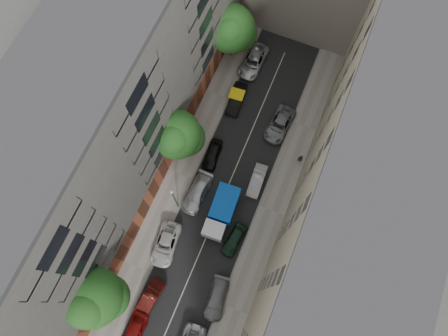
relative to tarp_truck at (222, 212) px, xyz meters
The scene contains 23 objects.
ground 2.98m from the tarp_truck, 103.43° to the left, with size 120.00×120.00×0.00m, color #4C4C49.
road_surface 2.98m from the tarp_truck, 103.43° to the left, with size 8.00×44.00×0.02m, color black.
sidewalk_left 6.75m from the tarp_truck, 157.61° to the left, with size 3.00×44.00×0.15m, color gray.
sidewalk_right 5.69m from the tarp_truck, 27.15° to the left, with size 3.00×44.00×0.15m, color gray.
building_left 14.60m from the tarp_truck, 167.78° to the left, with size 8.00×44.00×20.00m, color #514E4B.
building_right 13.67m from the tarp_truck, 13.58° to the left, with size 8.00×44.00×20.00m, color tan.
tarp_truck is the anchor object (origin of this frame).
car_left_0 14.90m from the tarp_truck, 103.21° to the right, with size 1.76×4.37×1.49m, color maroon.
car_left_1 11.43m from the tarp_truck, 107.34° to the right, with size 1.45×4.17×1.37m, color #4A120E.
car_left_2 6.80m from the tarp_truck, 128.46° to the right, with size 2.28×4.94×1.37m, color silver.
car_left_3 3.65m from the tarp_truck, 162.40° to the left, with size 2.04×5.01×1.45m, color silver.
car_left_4 6.97m from the tarp_truck, 121.33° to the left, with size 1.56×3.87×1.32m, color black.
car_left_5 14.03m from the tarp_truck, 105.23° to the left, with size 1.54×4.42×1.46m, color black.
car_left_6 19.48m from the tarp_truck, 100.99° to the left, with size 2.49×5.40×1.50m, color #BBBBC0.
car_right_1 8.82m from the tarp_truck, 70.75° to the right, with size 1.85×4.54×1.32m, color slate.
car_right_2 3.22m from the tarp_truck, 42.12° to the right, with size 1.54×3.84×1.31m, color black.
car_right_3 5.47m from the tarp_truck, 66.00° to the left, with size 1.38×3.95×1.30m, color silver.
car_right_4 12.53m from the tarp_truck, 79.87° to the left, with size 2.33×5.05×1.40m, color slate.
tree_near 15.06m from the tarp_truck, 119.07° to the right, with size 5.60×5.37×9.43m.
tree_mid 9.25m from the tarp_truck, 145.50° to the left, with size 5.47×5.22×8.10m.
tree_far 20.76m from the tarp_truck, 109.30° to the left, with size 5.82×5.62×7.67m.
lamp_post 5.46m from the tarp_truck, 168.69° to the right, with size 0.36×0.36×6.05m.
pedestrian 10.85m from the tarp_truck, 57.62° to the left, with size 0.55×0.36×1.51m, color black.
Camera 1 is at (4.33, -10.90, 43.09)m, focal length 32.00 mm.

